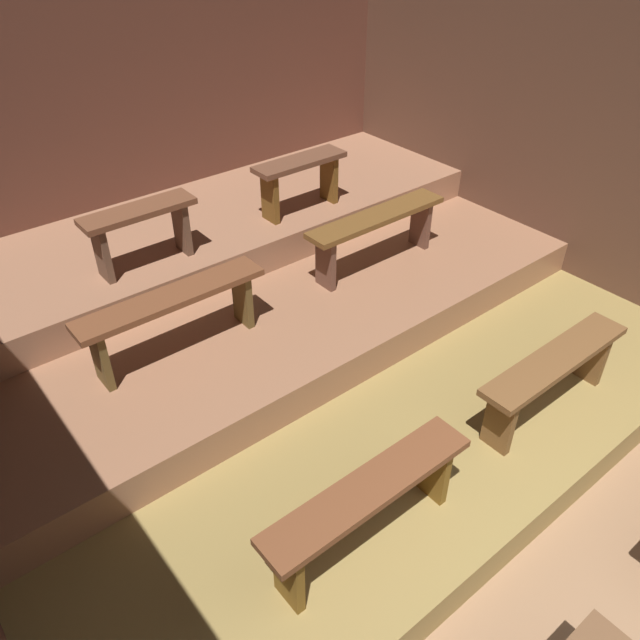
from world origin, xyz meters
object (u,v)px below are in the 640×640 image
Objects in this scene: bench_upper_right at (300,174)px; bench_lower_right at (554,370)px; bench_middle_left at (173,308)px; bench_lower_left at (368,500)px; bench_upper_left at (140,225)px; bench_middle_right at (377,226)px.

bench_lower_right is at bearing -88.27° from bench_upper_right.
bench_lower_right is 0.97× the size of bench_middle_left.
bench_lower_left is 2.60m from bench_upper_left.
bench_middle_left is (-0.11, 1.78, 0.27)m from bench_lower_left.
bench_lower_left is 2.49m from bench_middle_right.
bench_upper_left is (0.18, 0.76, 0.24)m from bench_middle_left.
bench_middle_left is 1.55× the size of bench_upper_right.
bench_upper_left is 1.00× the size of bench_upper_right.
bench_lower_left is at bearing 180.00° from bench_lower_right.
bench_upper_left is (-1.64, 0.76, 0.24)m from bench_middle_right.
bench_middle_left reaches higher than bench_lower_right.
bench_middle_right is at bearing 0.00° from bench_middle_left.
bench_middle_right is 1.82m from bench_upper_left.
bench_middle_left is (-1.72, 1.78, 0.27)m from bench_lower_right.
bench_lower_right is 0.97× the size of bench_middle_right.
bench_lower_right is at bearing -93.42° from bench_middle_right.
bench_lower_left is 0.97× the size of bench_middle_right.
bench_upper_left reaches higher than bench_lower_right.
bench_upper_right is (1.46, 0.00, 0.00)m from bench_upper_left.
bench_lower_left and bench_lower_right have the same top height.
bench_lower_right is 3.01m from bench_upper_left.
bench_middle_right is at bearing -76.41° from bench_upper_right.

